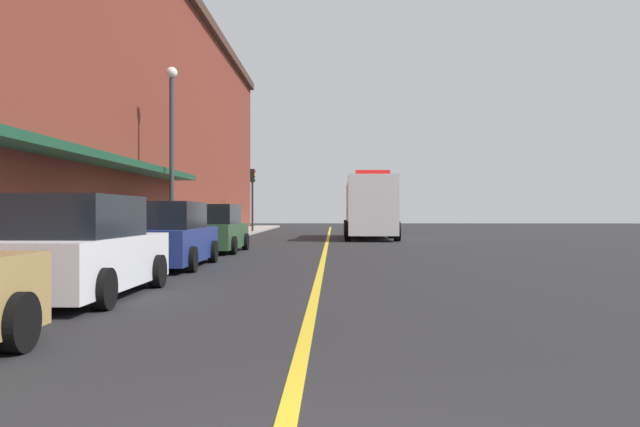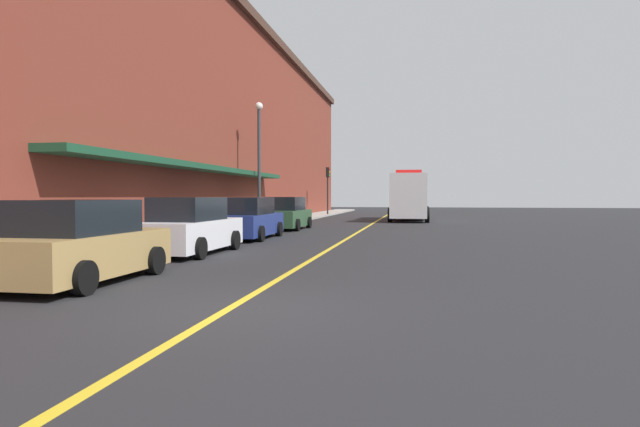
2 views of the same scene
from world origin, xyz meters
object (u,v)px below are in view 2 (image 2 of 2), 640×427
parking_meter_0 (215,214)px  parked_car_1 (191,227)px  parking_meter_1 (233,212)px  parked_car_3 (287,214)px  parked_car_0 (79,244)px  street_lamp_left (259,150)px  traffic_light_near (328,181)px  box_truck (410,197)px  parked_car_2 (249,219)px

parking_meter_0 → parked_car_1: bearing=-76.1°
parked_car_1 → parking_meter_1: 7.92m
parked_car_3 → parked_car_0: bearing=-178.8°
parking_meter_0 → parking_meter_1: same height
parking_meter_1 → street_lamp_left: 6.95m
traffic_light_near → parked_car_1: bearing=-87.7°
parked_car_3 → box_truck: (6.32, 12.20, 0.89)m
traffic_light_near → parked_car_2: bearing=-87.4°
parked_car_0 → street_lamp_left: bearing=5.9°
parked_car_2 → street_lamp_left: bearing=12.8°
traffic_light_near → parked_car_0: bearing=-88.0°
street_lamp_left → traffic_light_near: (0.66, 19.59, -1.24)m
parked_car_1 → parked_car_3: size_ratio=1.03×
parked_car_1 → box_truck: bearing=-14.2°
street_lamp_left → parking_meter_0: bearing=-85.9°
box_truck → parking_meter_0: box_truck is taller
parking_meter_1 → street_lamp_left: street_lamp_left is taller
parking_meter_1 → traffic_light_near: bearing=89.9°
box_truck → traffic_light_near: bearing=-138.5°
street_lamp_left → traffic_light_near: 19.64m
parked_car_0 → parked_car_2: parked_car_2 is taller
parked_car_0 → parked_car_2: size_ratio=0.88×
box_truck → parked_car_3: bearing=-27.0°
parked_car_3 → traffic_light_near: 21.09m
parking_meter_1 → traffic_light_near: traffic_light_near is taller
box_truck → traffic_light_near: 11.66m
parking_meter_0 → street_lamp_left: street_lamp_left is taller
parking_meter_0 → street_lamp_left: size_ratio=0.19×
parked_car_3 → parking_meter_0: 7.08m
parked_car_0 → box_truck: (6.21, 30.42, 0.90)m
parked_car_0 → traffic_light_near: (-1.38, 39.14, 2.35)m
parked_car_1 → box_truck: box_truck is taller
box_truck → parking_meter_1: (-7.66, -16.93, -0.64)m
parking_meter_0 → traffic_light_near: size_ratio=0.31×
street_lamp_left → parked_car_1: bearing=-81.9°
traffic_light_near → street_lamp_left: bearing=-91.9°
parked_car_2 → parking_meter_1: 2.17m
parking_meter_0 → parking_meter_1: 2.21m
parked_car_0 → parked_car_1: (-0.06, 5.70, 0.02)m
parked_car_3 → parking_meter_0: parked_car_3 is taller
box_truck → parking_meter_1: box_truck is taller
box_truck → parked_car_0: bearing=-11.1°
parked_car_3 → street_lamp_left: 4.28m
parked_car_0 → parked_car_3: (-0.11, 18.22, 0.02)m
parking_meter_0 → traffic_light_near: traffic_light_near is taller
parked_car_0 → traffic_light_near: traffic_light_near is taller
parked_car_0 → box_truck: bearing=-11.6°
parking_meter_0 → parked_car_0: bearing=-82.7°
parked_car_1 → street_lamp_left: (-1.98, 13.86, 3.58)m
parked_car_3 → street_lamp_left: (-1.93, 1.34, 3.58)m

